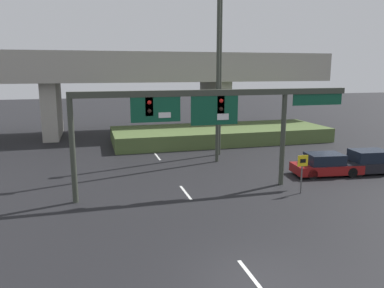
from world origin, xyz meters
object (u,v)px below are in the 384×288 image
(highway_light_pole_far, at_px, (218,42))
(parked_sedan_mid_right, at_px, (370,162))
(parked_sedan_near_right, at_px, (326,165))
(signal_gantry, at_px, (207,110))
(speed_limit_sign, at_px, (302,168))
(highway_light_pole_near, at_px, (220,56))

(highway_light_pole_far, height_order, parked_sedan_mid_right, highway_light_pole_far)
(parked_sedan_near_right, relative_size, parked_sedan_mid_right, 0.99)
(signal_gantry, relative_size, parked_sedan_mid_right, 3.44)
(speed_limit_sign, relative_size, parked_sedan_mid_right, 0.49)
(signal_gantry, distance_m, highway_light_pole_far, 7.85)
(highway_light_pole_near, height_order, highway_light_pole_far, highway_light_pole_far)
(highway_light_pole_far, bearing_deg, speed_limit_sign, -75.28)
(speed_limit_sign, bearing_deg, parked_sedan_near_right, 39.35)
(parked_sedan_mid_right, bearing_deg, signal_gantry, -169.90)
(speed_limit_sign, distance_m, parked_sedan_near_right, 4.50)
(parked_sedan_near_right, bearing_deg, signal_gantry, -165.73)
(highway_light_pole_near, relative_size, parked_sedan_near_right, 3.26)
(highway_light_pole_near, distance_m, parked_sedan_near_right, 11.00)
(speed_limit_sign, height_order, parked_sedan_mid_right, speed_limit_sign)
(highway_light_pole_near, xyz_separation_m, highway_light_pole_far, (-0.88, -2.08, 0.90))
(highway_light_pole_near, bearing_deg, signal_gantry, -113.43)
(speed_limit_sign, xyz_separation_m, parked_sedan_mid_right, (6.54, 2.51, -0.73))
(highway_light_pole_far, relative_size, parked_sedan_mid_right, 3.62)
(signal_gantry, relative_size, speed_limit_sign, 7.07)
(signal_gantry, xyz_separation_m, parked_sedan_near_right, (8.22, 1.08, -3.86))
(signal_gantry, relative_size, highway_light_pole_near, 1.07)
(highway_light_pole_near, distance_m, highway_light_pole_far, 2.43)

